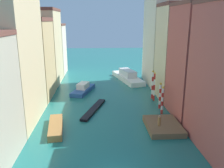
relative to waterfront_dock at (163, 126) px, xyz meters
name	(u,v)px	position (x,y,z in m)	size (l,w,h in m)	color
ground_plane	(105,95)	(-7.09, 14.60, -0.35)	(154.00, 154.00, 0.00)	#1E6B66
building_left_1	(8,51)	(-19.81, 3.81, 9.29)	(6.55, 11.82, 19.27)	beige
building_left_2	(32,58)	(-19.81, 14.62, 6.65)	(6.55, 9.28, 13.97)	#DBB77A
building_left_3	(44,47)	(-19.81, 24.66, 7.62)	(6.55, 10.18, 15.92)	beige
building_left_4	(52,49)	(-19.81, 33.87, 5.99)	(6.55, 7.53, 12.67)	beige
building_right_1	(197,61)	(5.64, 4.37, 7.62)	(6.55, 8.28, 15.93)	#B25147
building_right_2	(178,52)	(5.64, 12.51, 7.81)	(6.55, 7.71, 16.30)	beige
building_right_3	(163,35)	(5.64, 22.35, 10.19)	(6.55, 11.53, 21.07)	beige
waterfront_dock	(163,126)	(0.00, 0.00, 0.00)	(4.26, 5.78, 0.71)	brown
person_on_dock	(159,121)	(-0.69, -0.56, 0.98)	(0.36, 0.36, 1.37)	olive
mooring_pole_0	(162,100)	(1.13, 4.89, 1.84)	(0.37, 0.37, 4.28)	red
mooring_pole_1	(160,95)	(1.41, 7.23, 1.80)	(0.38, 0.38, 4.19)	red
mooring_pole_2	(154,86)	(1.32, 10.81, 2.22)	(0.31, 0.31, 5.05)	red
mooring_pole_3	(153,84)	(1.31, 12.04, 2.26)	(0.37, 0.37, 5.12)	red
vaporetto_white	(128,76)	(-1.36, 25.55, 0.51)	(6.37, 13.36, 2.42)	white
gondola_black	(94,109)	(-8.99, 6.89, -0.17)	(3.81, 8.74, 0.37)	black
motorboat_0	(83,89)	(-11.16, 16.74, 0.27)	(4.61, 7.98, 1.81)	#234C93
motorboat_1	(56,127)	(-13.74, 0.45, 0.06)	(2.51, 6.70, 0.82)	olive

